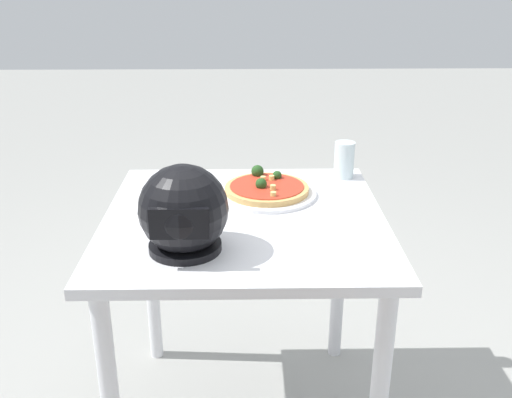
% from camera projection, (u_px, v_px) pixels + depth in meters
% --- Properties ---
extents(dining_table, '(0.83, 0.84, 0.77)m').
position_uv_depth(dining_table, '(245.00, 250.00, 1.80)').
color(dining_table, white).
rests_on(dining_table, ground).
extents(pizza_plate, '(0.32, 0.32, 0.01)m').
position_uv_depth(pizza_plate, '(267.00, 193.00, 1.91)').
color(pizza_plate, white).
rests_on(pizza_plate, dining_table).
extents(pizza, '(0.27, 0.27, 0.06)m').
position_uv_depth(pizza, '(266.00, 187.00, 1.91)').
color(pizza, tan).
rests_on(pizza, pizza_plate).
extents(motorcycle_helmet, '(0.23, 0.23, 0.23)m').
position_uv_depth(motorcycle_helmet, '(184.00, 211.00, 1.51)').
color(motorcycle_helmet, black).
rests_on(motorcycle_helmet, dining_table).
extents(drinking_glass, '(0.07, 0.07, 0.13)m').
position_uv_depth(drinking_glass, '(344.00, 160.00, 2.04)').
color(drinking_glass, silver).
rests_on(drinking_glass, dining_table).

